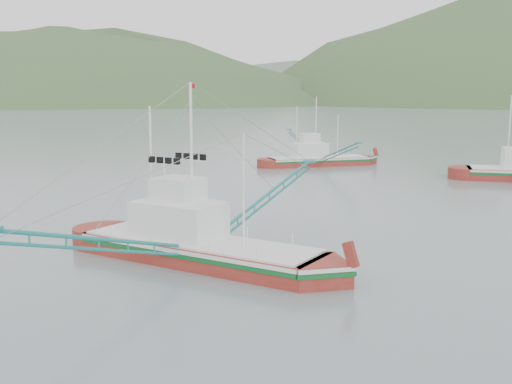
# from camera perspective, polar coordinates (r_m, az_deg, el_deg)

# --- Properties ---
(ground) EXTENTS (1200.00, 1200.00, 0.00)m
(ground) POSITION_cam_1_polar(r_m,az_deg,el_deg) (38.20, -1.26, -6.19)
(ground) COLOR slate
(ground) RESTS_ON ground
(main_boat) EXTENTS (15.76, 26.56, 11.30)m
(main_boat) POSITION_cam_1_polar(r_m,az_deg,el_deg) (37.71, -5.19, -2.80)
(main_boat) COLOR maroon
(main_boat) RESTS_ON ground
(bg_boat_far) EXTENTS (13.57, 22.87, 9.74)m
(bg_boat_far) POSITION_cam_1_polar(r_m,az_deg,el_deg) (84.74, 5.54, 3.69)
(bg_boat_far) COLOR maroon
(bg_boat_far) RESTS_ON ground
(headland_left) EXTENTS (448.00, 308.00, 210.00)m
(headland_left) POSITION_cam_1_polar(r_m,az_deg,el_deg) (437.90, -17.29, 7.56)
(headland_left) COLOR #39552C
(headland_left) RESTS_ON ground
(ridge_distant) EXTENTS (960.00, 400.00, 240.00)m
(ridge_distant) POSITION_cam_1_polar(r_m,az_deg,el_deg) (596.91, 10.41, 8.18)
(ridge_distant) COLOR slate
(ridge_distant) RESTS_ON ground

